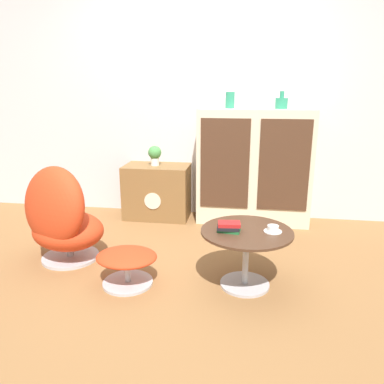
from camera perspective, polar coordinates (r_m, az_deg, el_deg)
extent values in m
plane|color=olive|center=(3.00, -3.75, -12.73)|extent=(12.00, 12.00, 0.00)
cube|color=silver|center=(4.22, 0.73, 13.98)|extent=(6.40, 0.06, 2.60)
cube|color=beige|center=(4.04, 9.39, 3.80)|extent=(1.19, 0.38, 1.22)
cube|color=#472D1E|center=(3.84, 5.01, 4.26)|extent=(0.50, 0.01, 0.92)
cube|color=#472D1E|center=(3.85, 13.86, 3.88)|extent=(0.50, 0.01, 0.92)
cube|color=brown|center=(4.21, -5.30, 0.10)|extent=(0.71, 0.43, 0.60)
cylinder|color=beige|center=(4.02, -6.03, -1.39)|extent=(0.18, 0.01, 0.18)
cylinder|color=#B7B7BC|center=(3.45, -17.99, -9.36)|extent=(0.48, 0.48, 0.02)
cylinder|color=#B7B7BC|center=(3.43, -18.07, -8.56)|extent=(0.06, 0.06, 0.08)
ellipsoid|color=red|center=(3.36, -18.35, -5.57)|extent=(0.80, 0.74, 0.30)
ellipsoid|color=red|center=(3.21, -20.31, -1.97)|extent=(0.74, 0.61, 0.68)
cylinder|color=#B7B7BC|center=(2.94, -9.74, -13.42)|extent=(0.38, 0.38, 0.02)
cylinder|color=#B7B7BC|center=(2.90, -9.82, -11.91)|extent=(0.04, 0.04, 0.16)
ellipsoid|color=red|center=(2.84, -9.94, -9.72)|extent=(0.45, 0.39, 0.09)
cylinder|color=#B7B7BC|center=(2.91, 8.01, -13.71)|extent=(0.37, 0.37, 0.02)
cylinder|color=#B7B7BC|center=(2.81, 8.18, -9.96)|extent=(0.04, 0.04, 0.40)
cylinder|color=#472D1E|center=(2.72, 8.35, -5.99)|extent=(0.66, 0.66, 0.02)
cylinder|color=#2D8E6B|center=(3.97, 5.82, 13.76)|extent=(0.09, 0.09, 0.17)
cylinder|color=#2D8E6B|center=(3.97, 13.48, 13.01)|extent=(0.12, 0.12, 0.11)
cylinder|color=#2D8E6B|center=(3.97, 13.56, 14.25)|extent=(0.04, 0.04, 0.07)
cylinder|color=silver|center=(4.14, -5.67, 4.63)|extent=(0.09, 0.09, 0.08)
sphere|color=#478E47|center=(4.12, -5.71, 6.02)|extent=(0.14, 0.14, 0.14)
cylinder|color=white|center=(2.73, 12.21, -5.87)|extent=(0.13, 0.13, 0.01)
cylinder|color=white|center=(2.72, 12.23, -5.48)|extent=(0.08, 0.08, 0.05)
cube|color=#237038|center=(2.69, 5.66, -5.79)|extent=(0.17, 0.12, 0.02)
cube|color=black|center=(2.67, 5.58, -5.41)|extent=(0.16, 0.10, 0.02)
cube|color=red|center=(2.66, 5.69, -4.89)|extent=(0.17, 0.12, 0.03)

